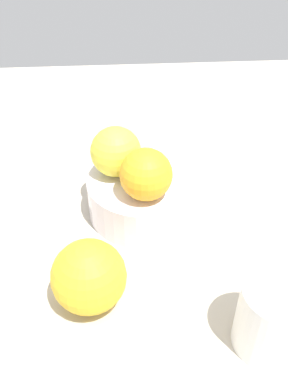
{
  "coord_description": "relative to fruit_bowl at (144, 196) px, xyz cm",
  "views": [
    {
      "loc": [
        -3.32,
        -46.33,
        40.58
      ],
      "look_at": [
        0.0,
        0.0,
        3.45
      ],
      "focal_mm": 39.6,
      "sensor_mm": 36.0,
      "label": 1
    }
  ],
  "objects": [
    {
      "name": "orange_in_bowl_1",
      "position": [
        -0.48,
        -3.59,
        6.39
      ],
      "size": [
        6.78,
        6.78,
        6.78
      ],
      "primitive_type": "sphere",
      "color": "#F9A823",
      "rests_on": "fruit_bowl"
    },
    {
      "name": "ceramic_cup",
      "position": [
        11.46,
        -22.02,
        1.39
      ],
      "size": [
        7.42,
        7.42,
        8.28
      ],
      "primitive_type": "cylinder",
      "color": "white",
      "rests_on": "ground_plane"
    },
    {
      "name": "fruit_bowl",
      "position": [
        0.0,
        0.0,
        0.0
      ],
      "size": [
        15.8,
        15.8,
        5.75
      ],
      "color": "silver",
      "rests_on": "ground_plane"
    },
    {
      "name": "ground_plane",
      "position": [
        0.0,
        0.0,
        -3.75
      ],
      "size": [
        110.0,
        110.0,
        2.0
      ],
      "primitive_type": "cube",
      "color": "#BCB29E"
    },
    {
      "name": "orange_loose_0",
      "position": [
        -7.19,
        -15.42,
        1.47
      ],
      "size": [
        8.45,
        8.45,
        8.45
      ],
      "primitive_type": "sphere",
      "color": "yellow",
      "rests_on": "ground_plane"
    },
    {
      "name": "orange_in_bowl_0",
      "position": [
        -3.68,
        1.78,
        6.46
      ],
      "size": [
        6.92,
        6.92,
        6.92
      ],
      "primitive_type": "sphere",
      "color": "yellow",
      "rests_on": "fruit_bowl"
    }
  ]
}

